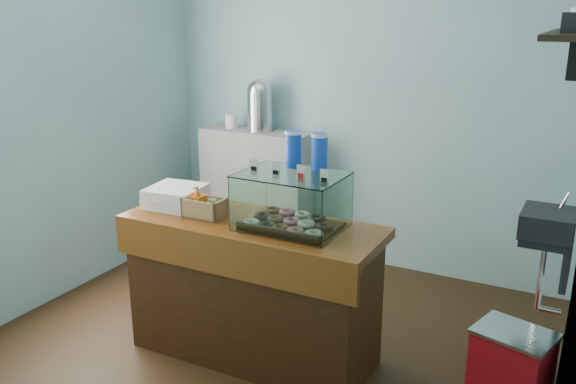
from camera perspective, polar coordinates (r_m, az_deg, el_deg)
The scene contains 9 objects.
ground at distance 4.24m, azimuth -1.42°, elevation -13.28°, with size 3.50×3.50×0.00m, color black.
room_shell at distance 3.69m, azimuth -1.20°, elevation 10.24°, with size 3.54×3.04×2.82m.
counter at distance 3.83m, azimuth -3.34°, elevation -9.03°, with size 1.60×0.60×0.90m.
back_shelf at distance 5.49m, azimuth -2.98°, elevation 0.13°, with size 1.00×0.32×1.10m, color #99999B.
display_case at distance 3.53m, azimuth 0.58°, elevation -0.55°, with size 0.60×0.44×0.54m.
condiment_crate at distance 3.76m, azimuth -7.95°, elevation -1.33°, with size 0.25×0.15×0.19m.
pastry_boxes at distance 3.99m, azimuth -10.45°, elevation -0.40°, with size 0.37×0.37×0.13m.
coffee_urn at distance 5.30m, azimuth -2.64°, elevation 8.25°, with size 0.25×0.25×0.45m.
red_cooler at distance 3.85m, azimuth 20.21°, elevation -14.56°, with size 0.50×0.43×0.37m.
Camera 1 is at (1.80, -3.20, 2.13)m, focal length 38.00 mm.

